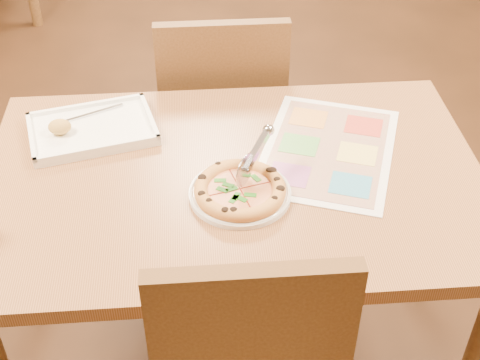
{
  "coord_description": "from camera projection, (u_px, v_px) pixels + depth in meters",
  "views": [
    {
      "loc": [
        -0.09,
        -1.35,
        1.8
      ],
      "look_at": [
        0.01,
        -0.09,
        0.77
      ],
      "focal_mm": 50.0,
      "sensor_mm": 36.0,
      "label": 1
    }
  ],
  "objects": [
    {
      "name": "dining_table",
      "position": [
        234.0,
        199.0,
        1.78
      ],
      "size": [
        1.3,
        0.85,
        0.72
      ],
      "color": "#94613B",
      "rests_on": "ground"
    },
    {
      "name": "chair_far",
      "position": [
        222.0,
        100.0,
        2.29
      ],
      "size": [
        0.42,
        0.42,
        0.47
      ],
      "rotation": [
        0.0,
        0.0,
        3.14
      ],
      "color": "brown",
      "rests_on": "ground"
    },
    {
      "name": "plate",
      "position": [
        240.0,
        193.0,
        1.66
      ],
      "size": [
        0.31,
        0.31,
        0.01
      ],
      "primitive_type": "cylinder",
      "rotation": [
        0.0,
        0.0,
        0.23
      ],
      "color": "white",
      "rests_on": "dining_table"
    },
    {
      "name": "pizza",
      "position": [
        240.0,
        190.0,
        1.64
      ],
      "size": [
        0.23,
        0.23,
        0.03
      ],
      "rotation": [
        0.0,
        0.0,
        0.26
      ],
      "color": "#E29E4D",
      "rests_on": "plate"
    },
    {
      "name": "pizza_cutter",
      "position": [
        253.0,
        157.0,
        1.64
      ],
      "size": [
        0.1,
        0.15,
        0.1
      ],
      "rotation": [
        0.0,
        0.0,
        0.98
      ],
      "color": "silver",
      "rests_on": "pizza"
    },
    {
      "name": "appetizer_tray",
      "position": [
        90.0,
        130.0,
        1.86
      ],
      "size": [
        0.39,
        0.31,
        0.06
      ],
      "rotation": [
        0.0,
        0.0,
        0.24
      ],
      "color": "white",
      "rests_on": "dining_table"
    },
    {
      "name": "menu",
      "position": [
        328.0,
        150.0,
        1.81
      ],
      "size": [
        0.48,
        0.56,
        0.0
      ],
      "primitive_type": "cube",
      "rotation": [
        0.0,
        0.0,
        -0.34
      ],
      "color": "white",
      "rests_on": "dining_table"
    }
  ]
}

